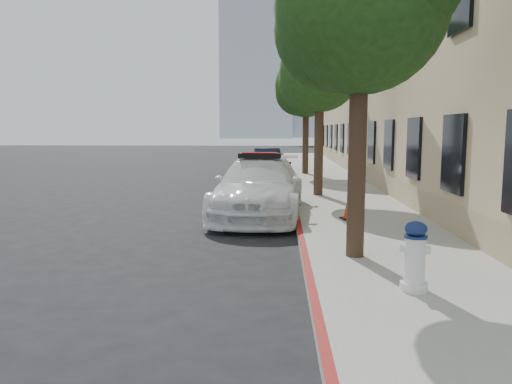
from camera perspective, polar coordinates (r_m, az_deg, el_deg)
The scene contains 14 objects.
ground at distance 10.74m, azimuth -6.02°, elevation -5.19°, with size 120.00×120.00×0.00m, color black.
sidewalk at distance 20.59m, azimuth 8.17°, elevation 0.93°, with size 3.20×50.00×0.15m, color gray.
curb_strip at distance 20.50m, azimuth 3.88°, elevation 0.95°, with size 0.12×50.00×0.15m, color maroon.
building at distance 26.63m, azimuth 19.66°, elevation 12.61°, with size 8.00×36.00×10.00m, color tan.
tower_left at distance 133.40m, azimuth 0.13°, elevation 19.18°, with size 18.00×14.00×60.00m, color #9EA8B7.
tower_right at distance 146.89m, azimuth 5.64°, elevation 14.87°, with size 14.00×14.00×44.00m, color #9EA8B7.
tree_near at distance 8.69m, azimuth 12.12°, elevation 20.18°, with size 2.92×2.82×5.62m.
tree_mid at distance 16.52m, azimuth 7.42°, elevation 13.61°, with size 2.77×2.64×5.43m.
tree_far at distance 24.48m, azimuth 5.83°, elevation 12.05°, with size 3.10×3.00×5.81m.
police_car at distance 13.08m, azimuth 0.41°, elevation 0.52°, with size 2.54×5.48×1.70m.
parked_car_mid at distance 20.66m, azimuth 1.49°, elevation 2.82°, with size 1.71×4.24×1.45m, color black.
parked_car_far at distance 26.72m, azimuth 1.28°, elevation 3.64°, with size 1.36×3.89×1.28m, color black.
fire_hydrant at distance 7.01m, azimuth 17.70°, elevation -7.08°, with size 0.40×0.36×0.94m.
traffic_cone at distance 12.13m, azimuth 10.70°, elevation -1.35°, with size 0.46×0.46×0.75m.
Camera 1 is at (1.59, -10.37, 2.30)m, focal length 35.00 mm.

